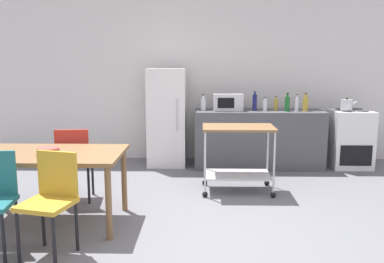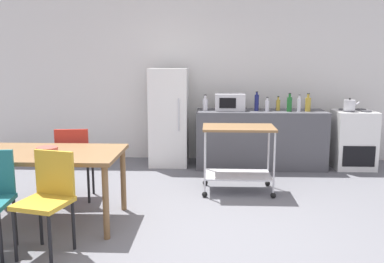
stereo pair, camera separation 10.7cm
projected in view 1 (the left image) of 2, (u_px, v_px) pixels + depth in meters
name	position (u px, v px, depth m)	size (l,w,h in m)	color
ground_plane	(201.00, 232.00, 4.06)	(12.00, 12.00, 0.00)	slate
back_wall	(201.00, 74.00, 6.97)	(8.40, 0.12, 2.90)	silver
kitchen_counter	(258.00, 139.00, 6.53)	(2.00, 0.64, 0.90)	#4C4C51
dining_table	(48.00, 160.00, 4.18)	(1.50, 0.90, 0.75)	brown
chair_mustard	(51.00, 197.00, 3.53)	(0.49, 0.49, 0.89)	gold
chair_red	(74.00, 159.00, 4.87)	(0.45, 0.45, 0.89)	#B72D23
stove_oven	(350.00, 139.00, 6.51)	(0.60, 0.61, 0.92)	white
refrigerator	(167.00, 117.00, 6.60)	(0.60, 0.63, 1.55)	white
kitchen_cart	(238.00, 148.00, 5.25)	(0.91, 0.57, 0.85)	brown
bottle_wine	(203.00, 104.00, 6.45)	(0.08, 0.08, 0.25)	silver
microwave	(228.00, 102.00, 6.47)	(0.46, 0.35, 0.26)	silver
bottle_vinegar	(255.00, 102.00, 6.40)	(0.07, 0.07, 0.30)	navy
bottle_soda	(265.00, 105.00, 6.38)	(0.06, 0.06, 0.22)	silver
bottle_sparkling_water	(276.00, 104.00, 6.47)	(0.06, 0.06, 0.22)	gold
bottle_sesame_oil	(287.00, 104.00, 6.33)	(0.08, 0.08, 0.28)	#1E6628
bottle_soy_sauce	(297.00, 104.00, 6.33)	(0.06, 0.06, 0.26)	silver
bottle_olive_oil	(306.00, 104.00, 6.35)	(0.08, 0.08, 0.28)	gold
fruit_bowl	(48.00, 151.00, 4.04)	(0.21, 0.21, 0.08)	#B24C3F
kettle	(347.00, 105.00, 6.33)	(0.24, 0.17, 0.19)	silver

